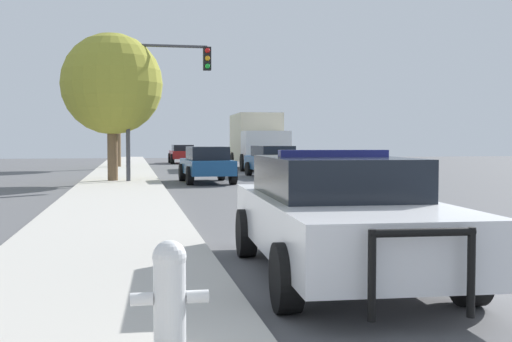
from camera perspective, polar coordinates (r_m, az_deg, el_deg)
name	(u,v)px	position (r m, az deg, el deg)	size (l,w,h in m)	color
sidewalk_left	(92,298)	(6.90, -14.35, -10.89)	(3.00, 110.00, 0.13)	#BCB7AD
police_car	(337,213)	(8.00, 7.23, -3.71)	(2.31, 5.14, 1.56)	white
fire_hydrant	(170,293)	(4.80, -7.68, -10.67)	(0.57, 0.25, 0.83)	white
traffic_light	(161,84)	(25.02, -8.47, 7.68)	(3.26, 0.35, 5.32)	#424247
car_background_distant	(182,153)	(47.28, -6.56, 1.57)	(1.91, 4.05, 1.35)	maroon
car_background_midblock	(207,164)	(25.48, -4.41, 0.66)	(1.99, 4.24, 1.43)	navy
car_background_oncoming	(274,161)	(29.53, 1.58, 0.94)	(2.20, 4.42, 1.43)	navy
box_truck	(257,140)	(37.73, 0.10, 2.82)	(2.89, 7.45, 3.25)	silver
tree_sidewalk_far	(117,82)	(38.94, -12.28, 7.76)	(4.01, 4.01, 7.03)	brown
tree_sidewalk_mid	(112,84)	(25.48, -12.69, 7.53)	(3.89, 3.89, 5.67)	brown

